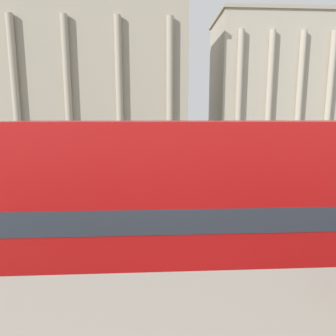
{
  "coord_description": "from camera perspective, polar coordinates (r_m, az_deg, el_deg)",
  "views": [
    {
      "loc": [
        -0.72,
        -2.12,
        4.39
      ],
      "look_at": [
        0.25,
        15.85,
        1.35
      ],
      "focal_mm": 32.0,
      "sensor_mm": 36.0,
      "label": 1
    }
  ],
  "objects": [
    {
      "name": "traffic_light_near",
      "position": [
        11.67,
        7.09,
        -0.69
      ],
      "size": [
        0.42,
        0.24,
        3.54
      ],
      "color": "black",
      "rests_on": "ground_plane"
    },
    {
      "name": "plaza_building_right",
      "position": [
        54.65,
        21.14,
        14.9
      ],
      "size": [
        23.19,
        12.02,
        20.07
      ],
      "color": "#B2A893",
      "rests_on": "ground_plane"
    },
    {
      "name": "traffic_light_mid",
      "position": [
        20.28,
        -14.88,
        3.3
      ],
      "size": [
        0.42,
        0.24,
        3.47
      ],
      "color": "black",
      "rests_on": "ground_plane"
    },
    {
      "name": "car_navy",
      "position": [
        25.34,
        -17.35,
        0.78
      ],
      "size": [
        4.2,
        1.93,
        1.35
      ],
      "rotation": [
        0.0,
        0.0,
        3.63
      ],
      "color": "black",
      "rests_on": "ground_plane"
    },
    {
      "name": "double_decker_bus",
      "position": [
        6.74,
        16.29,
        -7.98
      ],
      "size": [
        10.02,
        2.63,
        4.32
      ],
      "rotation": [
        0.0,
        0.0,
        0.0
      ],
      "color": "black",
      "rests_on": "ground_plane"
    },
    {
      "name": "pedestrian_black",
      "position": [
        26.62,
        -19.77,
        1.83
      ],
      "size": [
        0.32,
        0.32,
        1.82
      ],
      "rotation": [
        0.0,
        0.0,
        3.5
      ],
      "color": "#282B33",
      "rests_on": "ground_plane"
    },
    {
      "name": "plaza_building_left",
      "position": [
        45.95,
        -12.8,
        16.55
      ],
      "size": [
        24.92,
        11.25,
        20.26
      ],
      "color": "#A39984",
      "rests_on": "ground_plane"
    },
    {
      "name": "pedestrian_white",
      "position": [
        25.63,
        -5.85,
        1.97
      ],
      "size": [
        0.32,
        0.32,
        1.75
      ],
      "rotation": [
        0.0,
        0.0,
        2.0
      ],
      "color": "#282B33",
      "rests_on": "ground_plane"
    },
    {
      "name": "car_maroon",
      "position": [
        28.21,
        5.44,
        2.03
      ],
      "size": [
        4.2,
        1.93,
        1.35
      ],
      "rotation": [
        0.0,
        0.0,
        5.36
      ],
      "color": "black",
      "rests_on": "ground_plane"
    }
  ]
}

